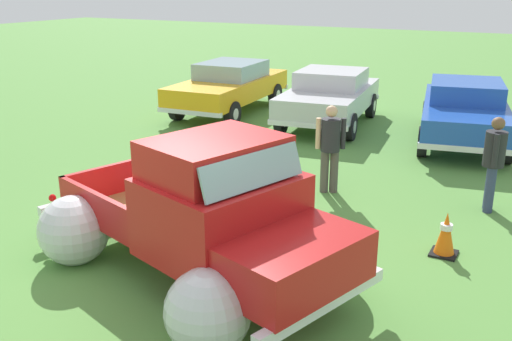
% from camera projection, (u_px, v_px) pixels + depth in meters
% --- Properties ---
extents(ground_plane, '(80.00, 80.00, 0.00)m').
position_uv_depth(ground_plane, '(191.00, 271.00, 7.69)').
color(ground_plane, '#548C3D').
extents(vintage_pickup_truck, '(4.98, 3.76, 1.96)m').
position_uv_depth(vintage_pickup_truck, '(208.00, 227.00, 7.19)').
color(vintage_pickup_truck, black).
rests_on(vintage_pickup_truck, ground).
extents(show_car_0, '(2.15, 4.69, 1.43)m').
position_uv_depth(show_car_0, '(229.00, 85.00, 16.66)').
color(show_car_0, black).
rests_on(show_car_0, ground).
extents(show_car_1, '(2.41, 4.33, 1.43)m').
position_uv_depth(show_car_1, '(330.00, 95.00, 15.20)').
color(show_car_1, black).
rests_on(show_car_1, ground).
extents(show_car_2, '(2.71, 4.79, 1.43)m').
position_uv_depth(show_car_2, '(465.00, 110.00, 13.53)').
color(show_car_2, black).
rests_on(show_car_2, ground).
extents(spectator_0, '(0.39, 0.54, 1.59)m').
position_uv_depth(spectator_0, '(494.00, 159.00, 9.43)').
color(spectator_0, navy).
rests_on(spectator_0, ground).
extents(spectator_1, '(0.52, 0.45, 1.59)m').
position_uv_depth(spectator_1, '(330.00, 144.00, 10.28)').
color(spectator_1, '#4C4742').
rests_on(spectator_1, ground).
extents(lane_cone_0, '(0.36, 0.36, 0.63)m').
position_uv_depth(lane_cone_0, '(203.00, 177.00, 10.39)').
color(lane_cone_0, black).
rests_on(lane_cone_0, ground).
extents(lane_cone_1, '(0.36, 0.36, 0.63)m').
position_uv_depth(lane_cone_1, '(446.00, 234.00, 8.06)').
color(lane_cone_1, black).
rests_on(lane_cone_1, ground).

